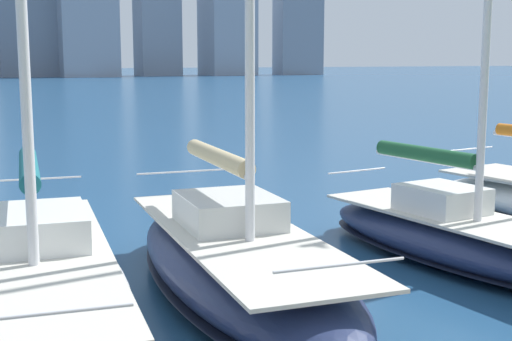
{
  "coord_description": "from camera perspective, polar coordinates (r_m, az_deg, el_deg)",
  "views": [
    {
      "loc": [
        5.52,
        4.62,
        4.19
      ],
      "look_at": [
        0.23,
        -6.81,
        2.2
      ],
      "focal_mm": 50.0,
      "sensor_mm": 36.0,
      "label": 1
    }
  ],
  "objects": [
    {
      "name": "sailboat_tan",
      "position": [
        12.68,
        -1.51,
        -7.07
      ],
      "size": [
        3.44,
        8.78,
        11.71
      ],
      "color": "navy",
      "rests_on": "ground"
    },
    {
      "name": "sailboat_teal",
      "position": [
        11.95,
        -17.27,
        -8.6
      ],
      "size": [
        3.96,
        9.59,
        10.46
      ],
      "color": "silver",
      "rests_on": "ground"
    },
    {
      "name": "sailboat_forest",
      "position": [
        15.38,
        15.62,
        -4.76
      ],
      "size": [
        3.08,
        7.53,
        11.67
      ],
      "color": "navy",
      "rests_on": "ground"
    }
  ]
}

